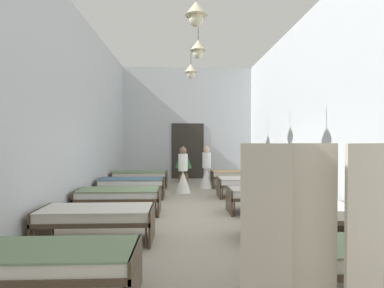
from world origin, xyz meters
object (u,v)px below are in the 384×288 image
object	(u,v)px
bed_right_row_1	(300,213)
bed_right_row_3	(250,182)
bed_left_row_0	(48,260)
privacy_screen	(315,244)
bed_left_row_3	(132,183)
bed_right_row_4	(238,175)
nurse_near_aisle	(183,176)
potted_plant	(183,159)
bed_right_row_0	(367,255)
bed_left_row_2	(119,195)
nurse_mid_aisle	(207,173)
bed_left_row_1	(97,216)
bed_right_row_2	(268,194)
bed_left_row_4	(140,175)

from	to	relation	value
bed_right_row_1	bed_right_row_3	size ratio (longest dim) A/B	1.00
bed_left_row_0	privacy_screen	distance (m)	2.69
bed_left_row_3	bed_right_row_4	bearing A→B (deg)	28.56
bed_right_row_4	privacy_screen	distance (m)	8.45
bed_left_row_0	bed_right_row_3	bearing A→B (deg)	58.52
bed_left_row_3	bed_right_row_1	bearing A→B (deg)	-47.43
bed_right_row_1	nurse_near_aisle	bearing A→B (deg)	113.28
bed_left_row_0	potted_plant	distance (m)	9.10
bed_right_row_0	bed_left_row_2	xyz separation A→B (m)	(-3.49, 3.80, 0.00)
bed_right_row_1	bed_right_row_4	xyz separation A→B (m)	(0.00, 5.70, 0.00)
nurse_mid_aisle	potted_plant	size ratio (longest dim) A/B	1.01
bed_left_row_1	bed_right_row_2	bearing A→B (deg)	28.56
bed_right_row_3	potted_plant	xyz separation A→B (m)	(-1.94, 3.25, 0.48)
bed_left_row_3	bed_right_row_3	xyz separation A→B (m)	(3.49, 0.00, 0.00)
bed_left_row_2	bed_left_row_4	distance (m)	3.80
bed_right_row_2	bed_left_row_1	bearing A→B (deg)	-151.44
bed_right_row_2	bed_left_row_3	xyz separation A→B (m)	(-3.49, 1.90, 0.00)
bed_left_row_3	bed_right_row_4	xyz separation A→B (m)	(3.49, 1.90, 0.00)
bed_left_row_4	nurse_mid_aisle	size ratio (longest dim) A/B	1.28
nurse_mid_aisle	potted_plant	world-z (taller)	nurse_mid_aisle
nurse_near_aisle	privacy_screen	xyz separation A→B (m)	(1.03, -7.29, 0.32)
bed_left_row_0	nurse_near_aisle	xyz separation A→B (m)	(1.51, 6.51, 0.09)
bed_left_row_2	nurse_near_aisle	world-z (taller)	nurse_near_aisle
bed_left_row_1	nurse_near_aisle	size ratio (longest dim) A/B	1.28
bed_left_row_0	bed_right_row_4	bearing A→B (deg)	65.33
privacy_screen	bed_left_row_0	bearing A→B (deg)	162.14
bed_left_row_2	bed_right_row_2	world-z (taller)	same
bed_left_row_0	bed_left_row_3	distance (m)	5.70
bed_right_row_1	potted_plant	xyz separation A→B (m)	(-1.94, 7.05, 0.48)
bed_right_row_1	potted_plant	size ratio (longest dim) A/B	1.29
bed_left_row_1	potted_plant	world-z (taller)	potted_plant
bed_left_row_0	bed_right_row_3	distance (m)	6.68
bed_left_row_1	bed_left_row_2	xyz separation A→B (m)	(0.00, 1.90, 0.00)
bed_left_row_0	nurse_near_aisle	world-z (taller)	nurse_near_aisle
nurse_near_aisle	bed_left_row_0	bearing A→B (deg)	-10.30
bed_left_row_1	bed_right_row_3	distance (m)	5.16
bed_left_row_1	bed_left_row_4	world-z (taller)	same
potted_plant	nurse_mid_aisle	bearing A→B (deg)	-62.41
bed_right_row_0	bed_right_row_3	size ratio (longest dim) A/B	1.00
bed_right_row_2	bed_left_row_4	size ratio (longest dim) A/B	1.00
bed_left_row_0	bed_right_row_3	xyz separation A→B (m)	(3.49, 5.70, 0.00)
bed_left_row_2	bed_right_row_2	bearing A→B (deg)	0.00
bed_right_row_0	nurse_near_aisle	size ratio (longest dim) A/B	1.28
bed_left_row_3	bed_left_row_1	bearing A→B (deg)	-90.00
bed_right_row_0	bed_right_row_1	bearing A→B (deg)	90.00
potted_plant	nurse_near_aisle	bearing A→B (deg)	-90.94
bed_left_row_1	potted_plant	xyz separation A→B (m)	(1.55, 7.05, 0.48)
bed_right_row_2	bed_left_row_2	bearing A→B (deg)	180.00
bed_right_row_2	bed_left_row_3	world-z (taller)	same
bed_right_row_1	nurse_near_aisle	xyz separation A→B (m)	(-1.98, 4.61, 0.09)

